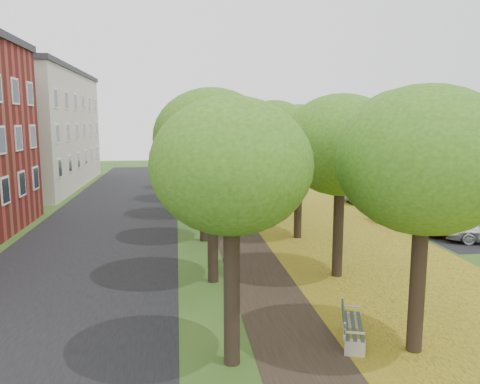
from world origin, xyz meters
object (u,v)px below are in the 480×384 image
object	(u,v)px
bench	(351,325)
car_red	(455,222)
car_grey	(420,207)
car_white	(378,193)

from	to	relation	value
bench	car_red	world-z (taller)	car_red
car_grey	car_white	bearing A→B (deg)	-5.79
car_grey	car_red	bearing A→B (deg)	174.21
car_red	car_white	size ratio (longest dim) A/B	0.79
bench	car_grey	distance (m)	17.54
car_red	car_grey	size ratio (longest dim) A/B	0.76
car_red	bench	bearing A→B (deg)	124.29
car_red	car_white	world-z (taller)	car_white
car_white	car_red	bearing A→B (deg)	179.37
bench	car_white	distance (m)	22.77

